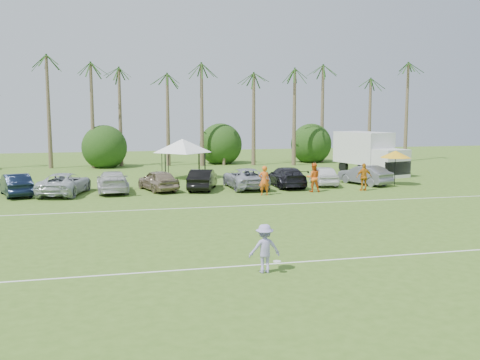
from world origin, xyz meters
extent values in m
plane|color=#42661E|center=(0.00, 0.00, 0.00)|extent=(120.00, 120.00, 0.00)
cube|color=white|center=(0.00, 2.00, 0.01)|extent=(80.00, 0.10, 0.01)
cube|color=white|center=(0.00, 14.00, 0.01)|extent=(80.00, 0.10, 0.01)
cone|color=brown|center=(-12.00, 38.00, 5.00)|extent=(0.44, 0.44, 10.00)
cone|color=brown|center=(-8.00, 38.00, 5.50)|extent=(0.44, 0.44, 11.00)
cone|color=brown|center=(-4.00, 38.00, 4.00)|extent=(0.44, 0.44, 8.00)
cone|color=brown|center=(0.00, 38.00, 4.50)|extent=(0.44, 0.44, 9.00)
cone|color=brown|center=(4.00, 38.00, 5.00)|extent=(0.44, 0.44, 10.00)
cone|color=brown|center=(8.00, 38.00, 5.50)|extent=(0.44, 0.44, 11.00)
cone|color=brown|center=(13.00, 38.00, 4.00)|extent=(0.44, 0.44, 8.00)
cone|color=brown|center=(18.00, 38.00, 4.50)|extent=(0.44, 0.44, 9.00)
cone|color=brown|center=(23.00, 38.00, 5.00)|extent=(0.44, 0.44, 10.00)
cone|color=brown|center=(27.00, 38.00, 5.50)|extent=(0.44, 0.44, 11.00)
cylinder|color=brown|center=(-6.00, 39.00, 0.70)|extent=(0.30, 0.30, 1.40)
sphere|color=#17380F|center=(-6.00, 39.00, 1.80)|extent=(4.00, 4.00, 4.00)
cylinder|color=brown|center=(6.00, 39.00, 0.70)|extent=(0.30, 0.30, 1.40)
sphere|color=#17380F|center=(6.00, 39.00, 1.80)|extent=(4.00, 4.00, 4.00)
cylinder|color=brown|center=(16.00, 39.00, 0.70)|extent=(0.30, 0.30, 1.40)
sphere|color=#17380F|center=(16.00, 39.00, 1.80)|extent=(4.00, 4.00, 4.00)
imported|color=orange|center=(4.52, 17.63, 0.98)|extent=(0.75, 0.52, 1.96)
imported|color=orange|center=(8.23, 18.26, 1.00)|extent=(1.11, 0.95, 2.00)
imported|color=orange|center=(11.88, 17.96, 0.97)|extent=(1.15, 0.51, 1.93)
cube|color=silver|center=(16.80, 28.16, 2.29)|extent=(3.98, 5.67, 2.80)
cube|color=silver|center=(17.68, 24.69, 1.17)|extent=(2.99, 2.58, 2.35)
cube|color=black|center=(17.89, 23.88, 0.84)|extent=(2.58, 0.96, 1.12)
cube|color=#E5590C|center=(18.17, 28.51, 1.79)|extent=(0.46, 1.74, 1.01)
cylinder|color=black|center=(16.55, 24.64, 0.50)|extent=(0.57, 1.06, 1.01)
cylinder|color=black|center=(18.71, 25.19, 0.50)|extent=(0.57, 1.06, 1.01)
cylinder|color=black|center=(15.39, 29.19, 0.50)|extent=(0.57, 1.06, 1.01)
cylinder|color=black|center=(17.56, 29.74, 0.50)|extent=(0.57, 1.06, 1.01)
cylinder|color=black|center=(-1.21, 25.66, 1.10)|extent=(0.06, 0.06, 2.21)
cylinder|color=black|center=(1.90, 25.66, 1.10)|extent=(0.06, 0.06, 2.21)
cylinder|color=black|center=(-1.21, 28.77, 1.10)|extent=(0.06, 0.06, 2.21)
cylinder|color=black|center=(1.90, 28.77, 1.10)|extent=(0.06, 0.06, 2.21)
pyramid|color=white|center=(0.35, 27.22, 3.31)|extent=(4.77, 4.77, 1.10)
cylinder|color=black|center=(-0.87, 26.63, 1.06)|extent=(0.06, 0.06, 2.12)
cylinder|color=black|center=(2.11, 26.63, 1.06)|extent=(0.06, 0.06, 2.12)
cylinder|color=black|center=(-0.87, 29.61, 1.06)|extent=(0.06, 0.06, 2.12)
cylinder|color=black|center=(2.11, 29.61, 1.06)|extent=(0.06, 0.06, 2.12)
pyramid|color=white|center=(0.62, 28.12, 3.18)|extent=(4.58, 4.58, 1.06)
cylinder|color=black|center=(15.42, 20.01, 1.17)|extent=(0.05, 0.05, 2.35)
cone|color=gold|center=(15.42, 20.01, 2.35)|extent=(2.35, 2.35, 0.53)
imported|color=#9E93D1|center=(-0.17, 1.09, 0.84)|extent=(1.09, 0.63, 1.69)
cylinder|color=white|center=(0.22, 0.90, 0.42)|extent=(0.27, 0.27, 0.03)
imported|color=black|center=(-11.48, 21.22, 0.73)|extent=(2.87, 4.72, 1.47)
imported|color=#B7BDC2|center=(-8.37, 20.96, 0.73)|extent=(3.60, 5.70, 1.47)
imported|color=silver|center=(-5.26, 21.34, 0.73)|extent=(2.27, 5.14, 1.47)
imported|color=#87755D|center=(-2.15, 21.32, 0.73)|extent=(2.94, 4.63, 1.47)
imported|color=black|center=(0.97, 21.09, 0.73)|extent=(2.85, 4.71, 1.47)
imported|color=#A6AAB6|center=(4.08, 21.06, 0.73)|extent=(2.59, 5.35, 1.47)
imported|color=black|center=(7.19, 21.13, 0.73)|extent=(2.08, 5.07, 1.47)
imported|color=white|center=(10.30, 21.38, 0.73)|extent=(2.54, 4.56, 1.47)
imported|color=slate|center=(13.41, 20.94, 0.73)|extent=(2.96, 4.72, 1.47)
camera|label=1|loc=(-5.11, -16.09, 5.50)|focal=40.00mm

